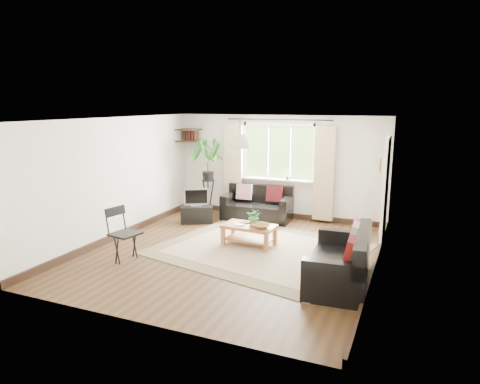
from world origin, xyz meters
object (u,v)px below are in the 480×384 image
at_px(sofa_right, 339,258).
at_px(palm_stand, 208,177).
at_px(coffee_table, 249,235).
at_px(sofa_back, 257,204).
at_px(folding_chair, 125,235).
at_px(tv_stand, 197,214).

relative_size(sofa_right, palm_stand, 0.91).
distance_m(sofa_right, palm_stand, 4.72).
xyz_separation_m(coffee_table, palm_stand, (-1.79, 1.83, 0.72)).
bearing_deg(sofa_back, folding_chair, -111.95).
relative_size(sofa_back, tv_stand, 2.20).
bearing_deg(sofa_back, sofa_right, -53.62).
bearing_deg(coffee_table, folding_chair, -136.52).
relative_size(tv_stand, folding_chair, 0.77).
height_order(sofa_back, tv_stand, sofa_back).
relative_size(sofa_back, coffee_table, 1.59).
height_order(sofa_right, folding_chair, folding_chair).
relative_size(sofa_back, palm_stand, 0.86).
bearing_deg(palm_stand, folding_chair, -87.67).
height_order(sofa_back, sofa_right, sofa_right).
bearing_deg(sofa_right, folding_chair, -86.15).
relative_size(coffee_table, folding_chair, 1.07).
bearing_deg(coffee_table, palm_stand, 134.39).
distance_m(sofa_back, folding_chair, 3.55).
bearing_deg(tv_stand, folding_chair, -117.96).
bearing_deg(coffee_table, sofa_right, -30.25).
height_order(palm_stand, folding_chair, palm_stand).
xyz_separation_m(sofa_back, folding_chair, (-1.14, -3.36, 0.09)).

